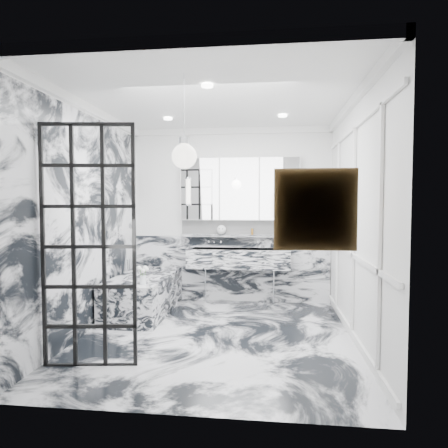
# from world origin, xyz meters

# --- Properties ---
(floor) EXTENTS (3.60, 3.60, 0.00)m
(floor) POSITION_xyz_m (0.00, 0.00, 0.00)
(floor) COLOR silver
(floor) RESTS_ON ground
(ceiling) EXTENTS (3.60, 3.60, 0.00)m
(ceiling) POSITION_xyz_m (0.00, 0.00, 2.80)
(ceiling) COLOR white
(ceiling) RESTS_ON wall_back
(wall_back) EXTENTS (3.60, 0.00, 3.60)m
(wall_back) POSITION_xyz_m (0.00, 1.80, 1.40)
(wall_back) COLOR white
(wall_back) RESTS_ON floor
(wall_front) EXTENTS (3.60, 0.00, 3.60)m
(wall_front) POSITION_xyz_m (0.00, -1.80, 1.40)
(wall_front) COLOR white
(wall_front) RESTS_ON floor
(wall_left) EXTENTS (0.00, 3.60, 3.60)m
(wall_left) POSITION_xyz_m (-1.60, 0.00, 1.40)
(wall_left) COLOR white
(wall_left) RESTS_ON floor
(wall_right) EXTENTS (0.00, 3.60, 3.60)m
(wall_right) POSITION_xyz_m (1.60, 0.00, 1.40)
(wall_right) COLOR white
(wall_right) RESTS_ON floor
(marble_clad_back) EXTENTS (3.18, 0.05, 1.05)m
(marble_clad_back) POSITION_xyz_m (0.00, 1.78, 0.53)
(marble_clad_back) COLOR silver
(marble_clad_back) RESTS_ON floor
(marble_clad_left) EXTENTS (0.02, 3.56, 2.68)m
(marble_clad_left) POSITION_xyz_m (-1.59, 0.00, 1.34)
(marble_clad_left) COLOR silver
(marble_clad_left) RESTS_ON floor
(panel_molding) EXTENTS (0.03, 3.40, 2.30)m
(panel_molding) POSITION_xyz_m (1.58, 0.00, 1.30)
(panel_molding) COLOR white
(panel_molding) RESTS_ON floor
(soap_bottle_a) EXTENTS (0.11, 0.11, 0.23)m
(soap_bottle_a) POSITION_xyz_m (0.82, 1.71, 1.20)
(soap_bottle_a) COLOR #8C5919
(soap_bottle_a) RESTS_ON ledge
(soap_bottle_b) EXTENTS (0.07, 0.07, 0.16)m
(soap_bottle_b) POSITION_xyz_m (0.90, 1.71, 1.17)
(soap_bottle_b) COLOR #4C4C51
(soap_bottle_b) RESTS_ON ledge
(soap_bottle_c) EXTENTS (0.12, 0.12, 0.14)m
(soap_bottle_c) POSITION_xyz_m (0.95, 1.71, 1.16)
(soap_bottle_c) COLOR silver
(soap_bottle_c) RESTS_ON ledge
(face_pot) EXTENTS (0.15, 0.15, 0.15)m
(face_pot) POSITION_xyz_m (-0.14, 1.71, 1.17)
(face_pot) COLOR white
(face_pot) RESTS_ON ledge
(amber_bottle) EXTENTS (0.04, 0.04, 0.10)m
(amber_bottle) POSITION_xyz_m (0.35, 1.71, 1.14)
(amber_bottle) COLOR #8C5919
(amber_bottle) RESTS_ON ledge
(flower_vase) EXTENTS (0.08, 0.08, 0.12)m
(flower_vase) POSITION_xyz_m (-0.98, 0.25, 0.61)
(flower_vase) COLOR silver
(flower_vase) RESTS_ON bathtub
(crittall_door) EXTENTS (0.88, 0.16, 2.35)m
(crittall_door) POSITION_xyz_m (-1.10, -0.99, 1.17)
(crittall_door) COLOR black
(crittall_door) RESTS_ON floor
(artwork) EXTENTS (0.48, 0.05, 0.48)m
(artwork) POSITION_xyz_m (0.96, -1.76, 1.55)
(artwork) COLOR #B67012
(artwork) RESTS_ON wall_front
(pendant_light) EXTENTS (0.22, 0.22, 0.22)m
(pendant_light) POSITION_xyz_m (-0.13, -1.11, 2.01)
(pendant_light) COLOR white
(pendant_light) RESTS_ON ceiling
(trough_sink) EXTENTS (1.60, 0.45, 0.30)m
(trough_sink) POSITION_xyz_m (0.15, 1.55, 0.73)
(trough_sink) COLOR silver
(trough_sink) RESTS_ON wall_back
(ledge) EXTENTS (1.90, 0.14, 0.04)m
(ledge) POSITION_xyz_m (0.15, 1.72, 1.07)
(ledge) COLOR silver
(ledge) RESTS_ON wall_back
(subway_tile) EXTENTS (1.90, 0.03, 0.23)m
(subway_tile) POSITION_xyz_m (0.15, 1.78, 1.21)
(subway_tile) COLOR white
(subway_tile) RESTS_ON wall_back
(mirror_cabinet) EXTENTS (1.90, 0.16, 1.00)m
(mirror_cabinet) POSITION_xyz_m (0.15, 1.73, 1.82)
(mirror_cabinet) COLOR white
(mirror_cabinet) RESTS_ON wall_back
(sconce_left) EXTENTS (0.07, 0.07, 0.40)m
(sconce_left) POSITION_xyz_m (-0.67, 1.63, 1.78)
(sconce_left) COLOR white
(sconce_left) RESTS_ON mirror_cabinet
(sconce_right) EXTENTS (0.07, 0.07, 0.40)m
(sconce_right) POSITION_xyz_m (0.97, 1.63, 1.78)
(sconce_right) COLOR white
(sconce_right) RESTS_ON mirror_cabinet
(bathtub) EXTENTS (0.75, 1.65, 0.55)m
(bathtub) POSITION_xyz_m (-1.18, 0.90, 0.28)
(bathtub) COLOR silver
(bathtub) RESTS_ON floor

